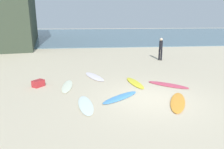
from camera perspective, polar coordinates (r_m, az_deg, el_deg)
name	(u,v)px	position (r m, az deg, el deg)	size (l,w,h in m)	color
ground_plane	(150,99)	(9.37, 10.34, -6.49)	(120.00, 120.00, 0.00)	beige
ocean_water	(102,34)	(44.55, -2.84, 10.85)	(120.00, 40.00, 0.08)	slate
surfboard_0	(120,97)	(9.28, 2.29, -6.18)	(0.49, 2.09, 0.09)	#4B8FD3
surfboard_1	(94,77)	(12.50, -4.83, -0.57)	(0.60, 2.24, 0.07)	white
surfboard_2	(86,105)	(8.57, -7.17, -8.18)	(0.56, 2.02, 0.08)	white
surfboard_3	(67,86)	(10.98, -12.05, -3.11)	(0.49, 2.09, 0.07)	#E6EDCF
surfboard_4	(135,83)	(11.35, 6.22, -2.25)	(0.50, 2.08, 0.08)	yellow
surfboard_5	(178,102)	(9.20, 17.39, -7.12)	(0.58, 2.30, 0.08)	orange
surfboard_6	(168,85)	(11.36, 14.93, -2.70)	(0.59, 2.15, 0.06)	#DA455F
beachgoer_near	(161,48)	(17.74, 13.07, 7.07)	(0.39, 0.39, 1.83)	black
beach_cooler	(38,83)	(11.39, -19.35, -2.28)	(0.57, 0.38, 0.34)	#B2282D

